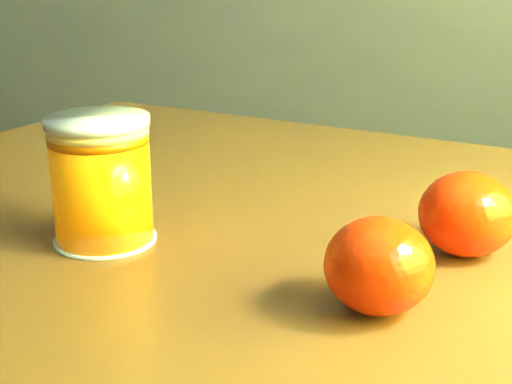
% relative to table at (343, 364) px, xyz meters
% --- Properties ---
extents(kitchen_counter, '(3.15, 0.60, 0.90)m').
position_rel_table_xyz_m(kitchen_counter, '(-0.87, 1.25, -0.19)').
color(kitchen_counter, '#4D4D52').
rests_on(kitchen_counter, ground).
extents(table, '(1.10, 0.87, 0.74)m').
position_rel_table_xyz_m(table, '(0.00, 0.00, 0.00)').
color(table, brown).
rests_on(table, ground).
extents(juice_glass, '(0.07, 0.07, 0.09)m').
position_rel_table_xyz_m(juice_glass, '(-0.17, -0.04, 0.14)').
color(juice_glass, orange).
rests_on(juice_glass, table).
extents(orange_front, '(0.07, 0.07, 0.06)m').
position_rel_table_xyz_m(orange_front, '(0.03, -0.08, 0.12)').
color(orange_front, '#FC2F05').
rests_on(orange_front, table).
extents(orange_back, '(0.08, 0.08, 0.06)m').
position_rel_table_xyz_m(orange_back, '(0.08, 0.02, 0.12)').
color(orange_back, '#FC2F05').
rests_on(orange_back, table).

